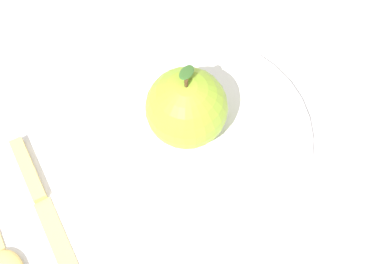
# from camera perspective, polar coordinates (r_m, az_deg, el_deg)

# --- Properties ---
(ground_plane) EXTENTS (2.40, 2.40, 0.00)m
(ground_plane) POSITION_cam_1_polar(r_m,az_deg,el_deg) (0.58, -3.15, -3.02)
(ground_plane) COLOR silver
(dinner_plate) EXTENTS (0.26, 0.26, 0.01)m
(dinner_plate) POSITION_cam_1_polar(r_m,az_deg,el_deg) (0.58, -0.00, -0.53)
(dinner_plate) COLOR white
(dinner_plate) RESTS_ON ground_plane
(apple) EXTENTS (0.08, 0.08, 0.10)m
(apple) POSITION_cam_1_polar(r_m,az_deg,el_deg) (0.54, -0.57, 2.56)
(apple) COLOR #8CB22D
(apple) RESTS_ON dinner_plate
(knife) EXTENTS (0.20, 0.13, 0.01)m
(knife) POSITION_cam_1_polar(r_m,az_deg,el_deg) (0.57, -15.15, -8.22)
(knife) COLOR #D8B766
(knife) RESTS_ON ground_plane
(spoon) EXTENTS (0.15, 0.10, 0.01)m
(spoon) POSITION_cam_1_polar(r_m,az_deg,el_deg) (0.57, -19.42, -12.35)
(spoon) COLOR #D8B766
(spoon) RESTS_ON ground_plane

